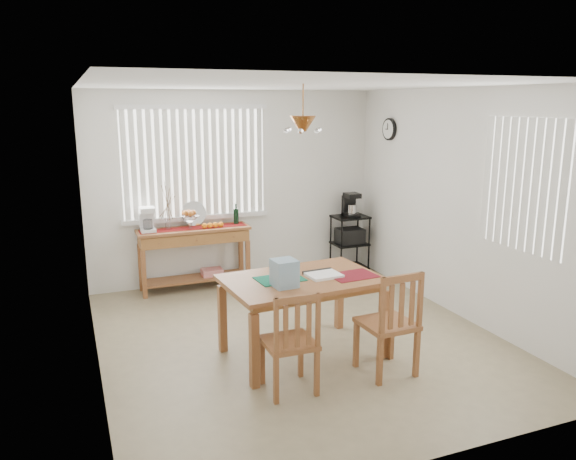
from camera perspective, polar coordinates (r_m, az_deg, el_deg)
name	(u,v)px	position (r m, az deg, el deg)	size (l,w,h in m)	color
ground	(298,339)	(6.05, 1.06, -10.96)	(4.00, 4.50, 0.01)	#9B8C69
room_shell	(299,179)	(5.60, 1.10, 5.19)	(4.20, 4.70, 2.70)	white
sideboard	(195,243)	(7.51, -9.44, -1.34)	(1.47, 0.41, 0.82)	#945A32
sideboard_items	(176,220)	(7.40, -11.34, 1.02)	(1.39, 0.34, 0.63)	maroon
wire_cart	(350,238)	(8.25, 6.29, -0.82)	(0.49, 0.39, 0.83)	black
cart_items	(350,205)	(8.16, 6.35, 2.52)	(0.19, 0.23, 0.34)	black
dining_table	(302,287)	(5.44, 1.43, -5.78)	(1.54, 1.06, 0.79)	#945A32
table_items	(295,274)	(5.21, 0.67, -4.48)	(1.16, 0.51, 0.25)	#12684B
chair_left	(291,343)	(4.84, 0.28, -11.39)	(0.43, 0.43, 0.92)	#945A32
chair_right	(390,324)	(5.21, 10.30, -9.35)	(0.48, 0.48, 1.00)	#945A32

